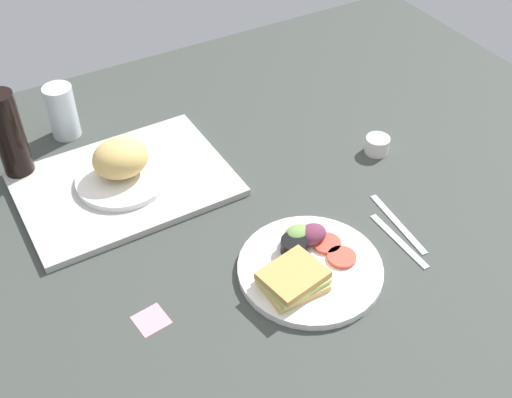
% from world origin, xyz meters
% --- Properties ---
extents(ground_plane, '(1.90, 1.50, 0.03)m').
position_xyz_m(ground_plane, '(0.00, 0.00, -0.01)').
color(ground_plane, '#383D38').
extents(serving_tray, '(0.45, 0.34, 0.02)m').
position_xyz_m(serving_tray, '(-0.19, 0.25, 0.01)').
color(serving_tray, '#B2B2AD').
rests_on(serving_tray, ground_plane).
extents(bread_plate_near, '(0.20, 0.20, 0.10)m').
position_xyz_m(bread_plate_near, '(-0.19, 0.25, 0.05)').
color(bread_plate_near, white).
rests_on(bread_plate_near, serving_tray).
extents(plate_with_salad, '(0.28, 0.28, 0.05)m').
position_xyz_m(plate_with_salad, '(0.02, -0.16, 0.02)').
color(plate_with_salad, white).
rests_on(plate_with_salad, ground_plane).
extents(drinking_glass, '(0.07, 0.07, 0.13)m').
position_xyz_m(drinking_glass, '(-0.24, 0.50, 0.07)').
color(drinking_glass, silver).
rests_on(drinking_glass, ground_plane).
extents(soda_bottle, '(0.06, 0.06, 0.21)m').
position_xyz_m(soda_bottle, '(-0.38, 0.40, 0.11)').
color(soda_bottle, black).
rests_on(soda_bottle, ground_plane).
extents(espresso_cup, '(0.06, 0.06, 0.04)m').
position_xyz_m(espresso_cup, '(0.37, 0.07, 0.02)').
color(espresso_cup, silver).
rests_on(espresso_cup, ground_plane).
extents(fork, '(0.01, 0.17, 0.01)m').
position_xyz_m(fork, '(0.23, -0.18, 0.00)').
color(fork, '#B7B7BC').
rests_on(fork, ground_plane).
extents(knife, '(0.03, 0.19, 0.01)m').
position_xyz_m(knife, '(0.26, -0.14, 0.00)').
color(knife, '#B7B7BC').
rests_on(knife, ground_plane).
extents(sticky_note, '(0.06, 0.06, 0.00)m').
position_xyz_m(sticky_note, '(-0.28, -0.12, 0.00)').
color(sticky_note, pink).
rests_on(sticky_note, ground_plane).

